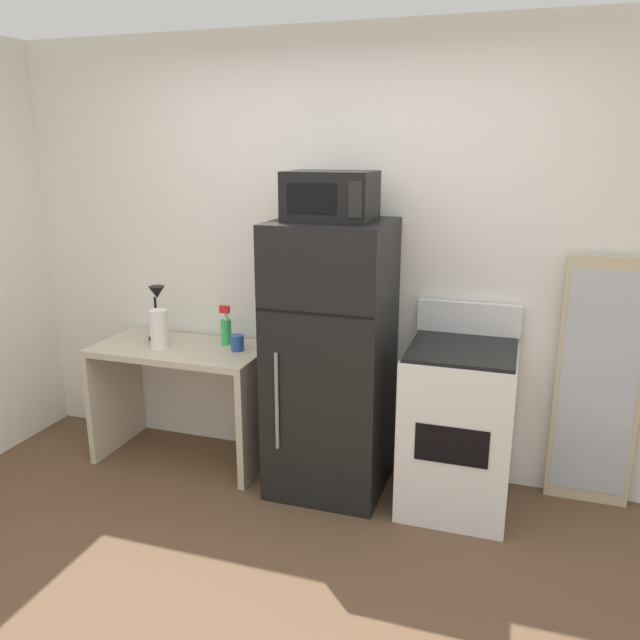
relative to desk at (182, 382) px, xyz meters
The scene contains 11 objects.
ground_plane 1.75m from the desk, 54.22° to the right, with size 12.00×12.00×0.00m, color brown.
wall_back_white 1.30m from the desk, 19.50° to the left, with size 5.00×0.10×2.60m, color white.
desk is the anchor object (origin of this frame).
desk_lamp 0.52m from the desk, 159.59° to the left, with size 0.14×0.12×0.35m.
paper_towel_roll 0.37m from the desk, 145.08° to the right, with size 0.11×0.11×0.24m, color white.
coffee_mug 0.47m from the desk, ahead, with size 0.08×0.08×0.10m, color #264C99.
spray_bottle 0.44m from the desk, 27.16° to the left, with size 0.06×0.06×0.25m.
refrigerator 1.02m from the desk, ahead, with size 0.64×0.64×1.56m.
microwave 1.54m from the desk, ahead, with size 0.46×0.35×0.26m.
oven_range 1.71m from the desk, ahead, with size 0.57×0.61×1.10m.
leaning_mirror 2.43m from the desk, ahead, with size 0.44×0.03×1.40m.
Camera 1 is at (1.01, -1.93, 1.94)m, focal length 35.57 mm.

